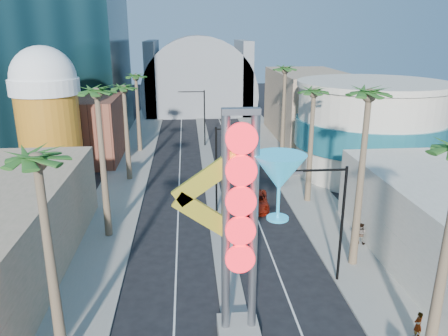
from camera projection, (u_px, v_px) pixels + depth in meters
sidewalk_west at (131, 166)px, 53.29m from camera, size 5.00×100.00×0.15m
sidewalk_east at (284, 162)px, 54.85m from camera, size 5.00×100.00×0.15m
median at (207, 157)px, 56.92m from camera, size 1.60×84.00×0.15m
brick_filler_west at (79, 130)px, 54.42m from camera, size 10.00×10.00×8.00m
filler_east at (309, 105)px, 66.24m from camera, size 10.00×20.00×10.00m
beer_mug at (47, 111)px, 45.58m from camera, size 7.00×7.00×14.50m
turquoise_building at (369, 129)px, 49.23m from camera, size 16.60×16.60×10.60m
canopy at (199, 90)px, 87.93m from camera, size 22.00×16.00×22.00m
neon_sign at (256, 213)px, 21.53m from camera, size 6.53×2.60×12.55m
streetlight_0 at (222, 162)px, 38.42m from camera, size 3.79×0.25×8.00m
streetlight_1 at (201, 113)px, 61.12m from camera, size 3.79×0.25×8.00m
streetlight_2 at (335, 214)px, 27.54m from camera, size 3.45×0.25×8.00m
palm_0 at (38, 175)px, 19.02m from camera, size 2.40×2.40×11.70m
palm_1 at (98, 103)px, 32.04m from camera, size 2.40×2.40×12.70m
palm_2 at (124, 94)px, 45.74m from camera, size 2.40×2.40×11.20m
palm_3 at (136, 82)px, 57.14m from camera, size 2.40×2.40×11.20m
palm_5 at (368, 107)px, 27.68m from camera, size 2.40×2.40×13.20m
palm_6 at (314, 100)px, 39.48m from camera, size 2.40×2.40×11.70m
palm_7 at (285, 76)px, 50.61m from camera, size 2.40×2.40×12.70m
red_pickup at (255, 201)px, 40.71m from camera, size 2.88×5.36×1.43m
pedestrian_a at (418, 325)px, 23.31m from camera, size 0.65×0.53×1.54m
pedestrian_b at (361, 233)px, 33.59m from camera, size 1.03×0.97×1.69m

